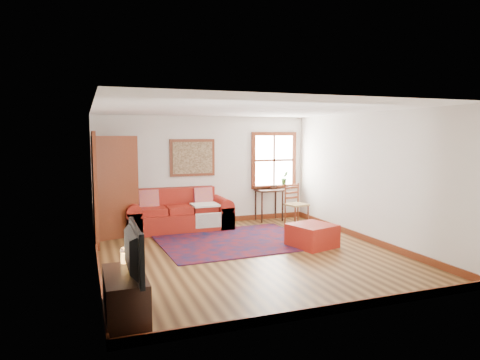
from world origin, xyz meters
name	(u,v)px	position (x,y,z in m)	size (l,w,h in m)	color
ground	(247,253)	(0.00, 0.00, 0.00)	(5.50, 5.50, 0.00)	#3F2511
room_envelope	(247,159)	(0.00, 0.02, 1.65)	(5.04, 5.54, 2.52)	silver
window	(275,166)	(1.78, 2.70, 1.31)	(1.18, 0.20, 1.38)	white
doorway	(109,187)	(-2.21, 1.78, 1.07)	(0.89, 1.08, 2.14)	black
framed_artwork	(193,158)	(-0.30, 2.71, 1.55)	(1.05, 0.07, 0.85)	maroon
persian_rug	(235,241)	(0.07, 0.87, 0.01)	(2.87, 2.29, 0.02)	#590C12
red_leather_sofa	(178,216)	(-0.74, 2.31, 0.30)	(2.28, 0.94, 0.89)	maroon
red_ottoman	(312,235)	(1.29, 0.01, 0.21)	(0.73, 0.73, 0.42)	maroon
side_table	(269,194)	(1.54, 2.53, 0.64)	(0.64, 0.48, 0.76)	black
ladder_back_chair	(295,203)	(1.91, 1.88, 0.51)	(0.52, 0.50, 0.95)	tan
media_cabinet	(125,298)	(-2.26, -2.11, 0.27)	(0.44, 0.98, 0.54)	black
television	(127,251)	(-2.24, -2.22, 0.82)	(0.98, 0.13, 0.57)	black
candle_hurricane	(125,256)	(-2.21, -1.67, 0.62)	(0.12, 0.12, 0.18)	silver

